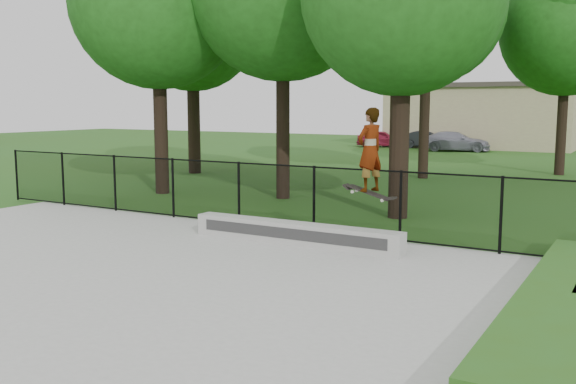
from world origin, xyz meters
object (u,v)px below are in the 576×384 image
object	(u,v)px
grind_ledge	(295,233)
car_c	(455,141)
car_a	(381,139)
skater_airborne	(370,152)
car_b	(428,140)

from	to	relation	value
grind_ledge	car_c	size ratio (longest dim) A/B	1.20
car_a	skater_airborne	world-z (taller)	skater_airborne
car_a	grind_ledge	bearing A→B (deg)	178.07
car_b	car_c	distance (m)	3.00
grind_ledge	skater_airborne	bearing A→B (deg)	-4.90
car_b	car_c	size ratio (longest dim) A/B	0.82
car_c	grind_ledge	bearing A→B (deg)	174.83
car_b	skater_airborne	bearing A→B (deg)	-167.28
car_a	skater_airborne	distance (m)	32.49
car_c	skater_airborne	size ratio (longest dim) A/B	2.22
skater_airborne	car_b	bearing A→B (deg)	105.83
car_c	skater_airborne	xyz separation A→B (m)	(6.34, -28.73, 1.40)
grind_ledge	car_c	distance (m)	28.96
car_b	skater_airborne	xyz separation A→B (m)	(8.68, -30.61, 1.44)
car_a	car_b	bearing A→B (deg)	-103.59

